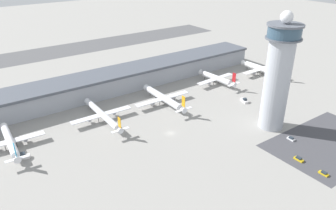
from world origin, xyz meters
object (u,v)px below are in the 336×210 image
at_px(airplane_gate_foxtrot, 261,69).
at_px(car_grey_coupe, 299,159).
at_px(control_tower, 278,74).
at_px(car_navy_sedan, 324,173).
at_px(service_truck_catering, 22,157).
at_px(car_green_van, 291,139).
at_px(airplane_gate_echo, 216,78).
at_px(airplane_gate_charlie, 102,115).
at_px(airplane_gate_bravo, 10,142).
at_px(airplane_gate_delta, 164,98).
at_px(service_truck_fuel, 244,100).

distance_m(airplane_gate_foxtrot, car_grey_coupe, 116.15).
height_order(control_tower, car_navy_sedan, control_tower).
distance_m(service_truck_catering, car_green_van, 132.69).
height_order(control_tower, airplane_gate_echo, control_tower).
bearing_deg(car_grey_coupe, airplane_gate_charlie, 123.28).
relative_size(airplane_gate_bravo, airplane_gate_delta, 0.88).
distance_m(airplane_gate_foxtrot, car_navy_sedan, 126.28).
bearing_deg(service_truck_fuel, control_tower, -111.96).
height_order(control_tower, car_grey_coupe, control_tower).
height_order(airplane_gate_delta, service_truck_catering, airplane_gate_delta).
distance_m(airplane_gate_charlie, service_truck_catering, 48.43).
xyz_separation_m(service_truck_catering, car_green_van, (116.95, -62.70, -0.51)).
distance_m(airplane_gate_delta, car_green_van, 78.63).
distance_m(airplane_gate_bravo, car_navy_sedan, 146.17).
distance_m(control_tower, airplane_gate_bravo, 137.97).
relative_size(airplane_gate_bravo, airplane_gate_foxtrot, 1.00).
bearing_deg(car_navy_sedan, airplane_gate_bravo, 136.55).
xyz_separation_m(airplane_gate_foxtrot, car_green_van, (-63.81, -74.29, -3.73)).
bearing_deg(airplane_gate_echo, airplane_gate_charlie, -177.19).
xyz_separation_m(control_tower, airplane_gate_charlie, (-72.97, 58.94, -26.44)).
distance_m(service_truck_fuel, car_grey_coupe, 65.26).
bearing_deg(car_navy_sedan, car_grey_coupe, 88.19).
height_order(service_truck_catering, car_grey_coupe, service_truck_catering).
xyz_separation_m(control_tower, service_truck_catering, (-119.84, 47.13, -29.51)).
bearing_deg(airplane_gate_bravo, airplane_gate_charlie, -0.04).
distance_m(service_truck_fuel, car_navy_sedan, 77.14).
distance_m(control_tower, service_truck_catering, 132.11).
height_order(airplane_gate_delta, car_grey_coupe, airplane_gate_delta).
height_order(service_truck_catering, car_green_van, service_truck_catering).
xyz_separation_m(airplane_gate_echo, airplane_gate_foxtrot, (42.23, -4.72, 0.09)).
xyz_separation_m(service_truck_fuel, car_grey_coupe, (-27.63, -59.12, -0.28)).
relative_size(airplane_gate_echo, service_truck_catering, 4.37).
relative_size(airplane_gate_echo, car_green_van, 8.36).
height_order(airplane_gate_echo, car_navy_sedan, airplane_gate_echo).
bearing_deg(service_truck_catering, car_navy_sedan, -40.43).
xyz_separation_m(control_tower, airplane_gate_echo, (18.68, 63.44, -26.38)).
relative_size(control_tower, service_truck_fuel, 8.80).
bearing_deg(control_tower, airplane_gate_delta, 119.05).
relative_size(airplane_gate_charlie, service_truck_fuel, 6.37).
relative_size(airplane_gate_charlie, service_truck_catering, 5.78).
xyz_separation_m(airplane_gate_echo, car_green_van, (-21.57, -79.01, -3.63)).
xyz_separation_m(car_grey_coupe, car_navy_sedan, (-0.40, -12.75, -0.09)).
distance_m(control_tower, car_navy_sedan, 53.64).
distance_m(airplane_gate_echo, service_truck_fuel, 33.88).
distance_m(airplane_gate_bravo, service_truck_fuel, 137.18).
bearing_deg(car_grey_coupe, airplane_gate_bravo, 140.51).
height_order(airplane_gate_foxtrot, service_truck_catering, airplane_gate_foxtrot).
bearing_deg(airplane_gate_bravo, car_green_van, -32.07).
xyz_separation_m(car_navy_sedan, car_green_van, (12.90, 25.95, 0.05)).
bearing_deg(airplane_gate_foxtrot, service_truck_catering, -176.33).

